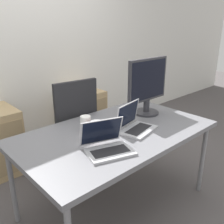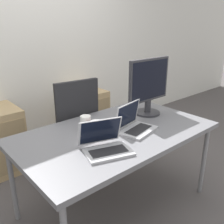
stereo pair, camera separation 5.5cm
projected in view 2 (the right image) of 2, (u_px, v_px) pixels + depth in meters
ground_plane at (115, 204)px, 2.28m from camera, size 14.00×14.00×0.00m
wall_back at (28, 46)px, 2.94m from camera, size 10.00×0.05×2.60m
desk at (116, 136)px, 2.05m from camera, size 1.61×0.94×0.73m
office_chair at (71, 139)px, 2.65m from camera, size 0.56×0.58×1.06m
cabinet_right at (85, 116)px, 3.41m from camera, size 0.46×0.52×0.71m
laptop_left at (135, 125)px, 2.03m from camera, size 0.35×0.29×0.22m
laptop_right at (106, 145)px, 1.70m from camera, size 0.36×0.35×0.21m
monitor at (149, 86)px, 2.32m from camera, size 0.50×0.24×0.53m
coffee_cup_white at (86, 122)px, 2.05m from camera, size 0.09×0.09×0.11m
coffee_cup_brown at (96, 128)px, 1.96m from camera, size 0.09×0.09×0.11m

